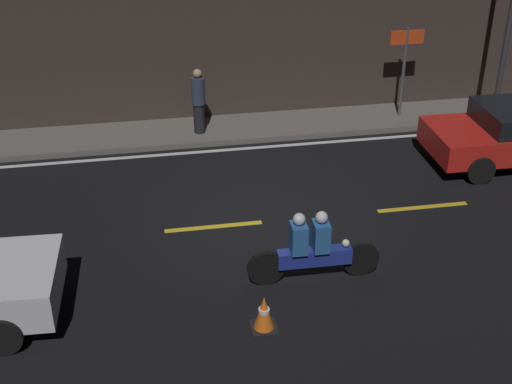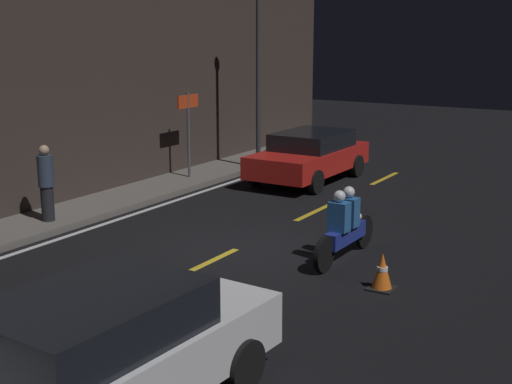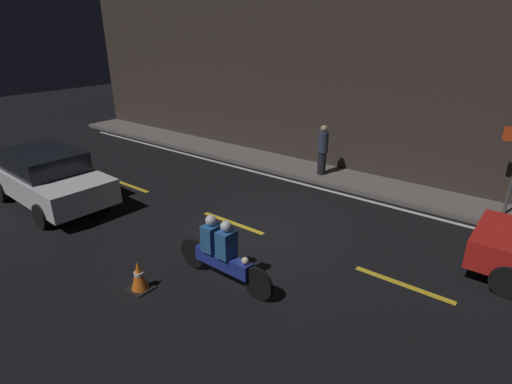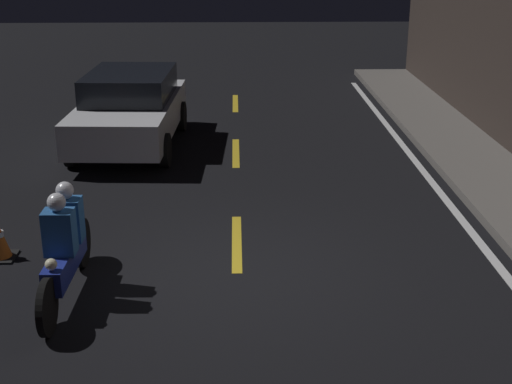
# 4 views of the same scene
# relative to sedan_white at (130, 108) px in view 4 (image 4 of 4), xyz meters

# --- Properties ---
(ground_plane) EXTENTS (56.00, 56.00, 0.00)m
(ground_plane) POSITION_rel_sedan_white_xyz_m (6.06, 2.19, -0.82)
(ground_plane) COLOR black
(lane_dash_a) EXTENTS (2.00, 0.14, 0.01)m
(lane_dash_a) POSITION_rel_sedan_white_xyz_m (-3.94, 2.19, -0.82)
(lane_dash_a) COLOR gold
(lane_dash_a) RESTS_ON ground
(lane_dash_b) EXTENTS (2.00, 0.14, 0.01)m
(lane_dash_b) POSITION_rel_sedan_white_xyz_m (0.56, 2.19, -0.82)
(lane_dash_b) COLOR gold
(lane_dash_b) RESTS_ON ground
(lane_dash_c) EXTENTS (2.00, 0.14, 0.01)m
(lane_dash_c) POSITION_rel_sedan_white_xyz_m (5.06, 2.19, -0.82)
(lane_dash_c) COLOR gold
(lane_dash_c) RESTS_ON ground
(lane_solid_kerb) EXTENTS (25.20, 0.14, 0.01)m
(lane_solid_kerb) POSITION_rel_sedan_white_xyz_m (6.06, 5.74, -0.82)
(lane_solid_kerb) COLOR silver
(lane_solid_kerb) RESTS_ON ground
(sedan_white) EXTENTS (4.40, 2.15, 1.55)m
(sedan_white) POSITION_rel_sedan_white_xyz_m (0.00, 0.00, 0.00)
(sedan_white) COLOR silver
(sedan_white) RESTS_ON ground
(motorcycle) EXTENTS (2.42, 0.37, 1.40)m
(motorcycle) POSITION_rel_sedan_white_xyz_m (6.56, 0.09, -0.17)
(motorcycle) COLOR black
(motorcycle) RESTS_ON ground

